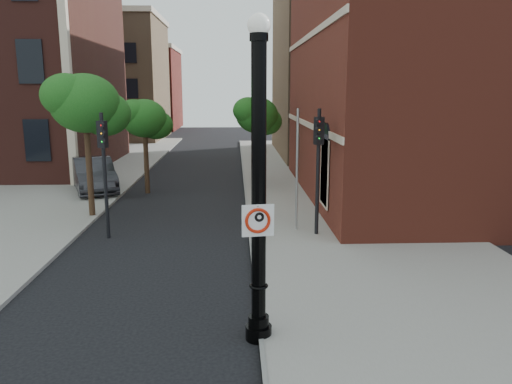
{
  "coord_description": "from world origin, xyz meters",
  "views": [
    {
      "loc": [
        1.56,
        -9.58,
        5.1
      ],
      "look_at": [
        2.04,
        2.0,
        2.72
      ],
      "focal_mm": 35.0,
      "sensor_mm": 36.0,
      "label": 1
    }
  ],
  "objects_px": {
    "lamppost": "(259,199)",
    "parked_car": "(94,175)",
    "traffic_signal_left": "(104,155)",
    "traffic_signal_right": "(318,152)",
    "no_parking_sign": "(258,220)"
  },
  "relations": [
    {
      "from": "lamppost",
      "to": "parked_car",
      "type": "xyz_separation_m",
      "value": [
        -7.66,
        15.72,
        -2.13
      ]
    },
    {
      "from": "parked_car",
      "to": "traffic_signal_left",
      "type": "bearing_deg",
      "value": -93.05
    },
    {
      "from": "traffic_signal_left",
      "to": "lamppost",
      "type": "bearing_deg",
      "value": -38.46
    },
    {
      "from": "traffic_signal_left",
      "to": "traffic_signal_right",
      "type": "distance_m",
      "value": 7.3
    },
    {
      "from": "parked_car",
      "to": "traffic_signal_left",
      "type": "relative_size",
      "value": 1.2
    },
    {
      "from": "traffic_signal_right",
      "to": "lamppost",
      "type": "bearing_deg",
      "value": -125.61
    },
    {
      "from": "lamppost",
      "to": "parked_car",
      "type": "height_order",
      "value": "lamppost"
    },
    {
      "from": "traffic_signal_left",
      "to": "traffic_signal_right",
      "type": "bearing_deg",
      "value": 16.47
    },
    {
      "from": "lamppost",
      "to": "parked_car",
      "type": "relative_size",
      "value": 1.24
    },
    {
      "from": "parked_car",
      "to": "traffic_signal_right",
      "type": "xyz_separation_m",
      "value": [
        10.03,
        -8.48,
        2.16
      ]
    },
    {
      "from": "traffic_signal_left",
      "to": "traffic_signal_right",
      "type": "relative_size",
      "value": 0.97
    },
    {
      "from": "lamppost",
      "to": "parked_car",
      "type": "distance_m",
      "value": 17.61
    },
    {
      "from": "no_parking_sign",
      "to": "traffic_signal_left",
      "type": "height_order",
      "value": "traffic_signal_left"
    },
    {
      "from": "lamppost",
      "to": "traffic_signal_right",
      "type": "distance_m",
      "value": 7.62
    },
    {
      "from": "no_parking_sign",
      "to": "parked_car",
      "type": "height_order",
      "value": "no_parking_sign"
    }
  ]
}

